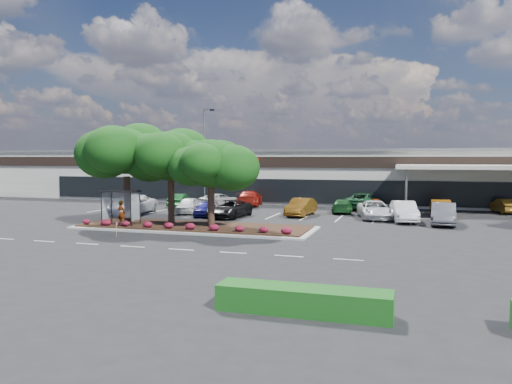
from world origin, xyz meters
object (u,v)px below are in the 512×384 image
(survey_stake, at_px, (116,227))
(car_1, at_px, (189,205))
(light_pole, at_px, (205,162))
(car_0, at_px, (132,205))

(survey_stake, height_order, car_1, car_1)
(light_pole, distance_m, survey_stake, 22.77)
(car_0, distance_m, car_1, 5.26)
(light_pole, bearing_deg, car_0, -107.35)
(survey_stake, xyz_separation_m, car_0, (-6.13, 12.08, 0.23))
(car_0, bearing_deg, light_pole, 67.19)
(survey_stake, bearing_deg, light_pole, 97.62)
(car_1, bearing_deg, survey_stake, -92.75)
(survey_stake, bearing_deg, car_1, 95.58)
(survey_stake, xyz_separation_m, car_1, (-1.41, 14.39, 0.12))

